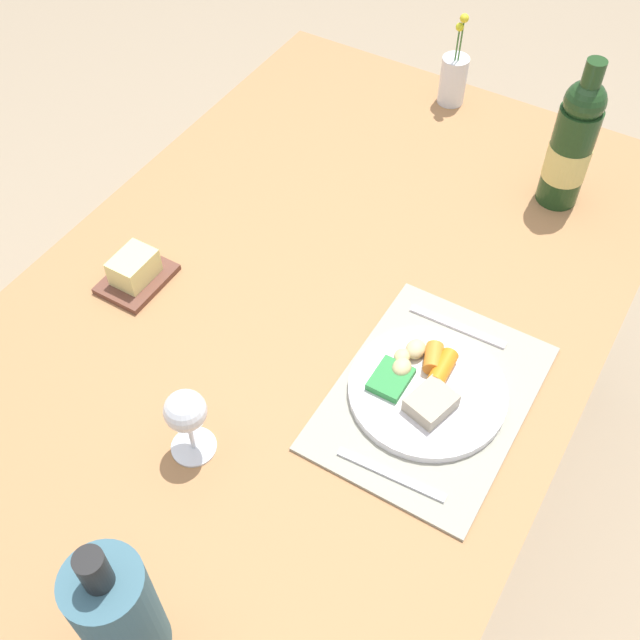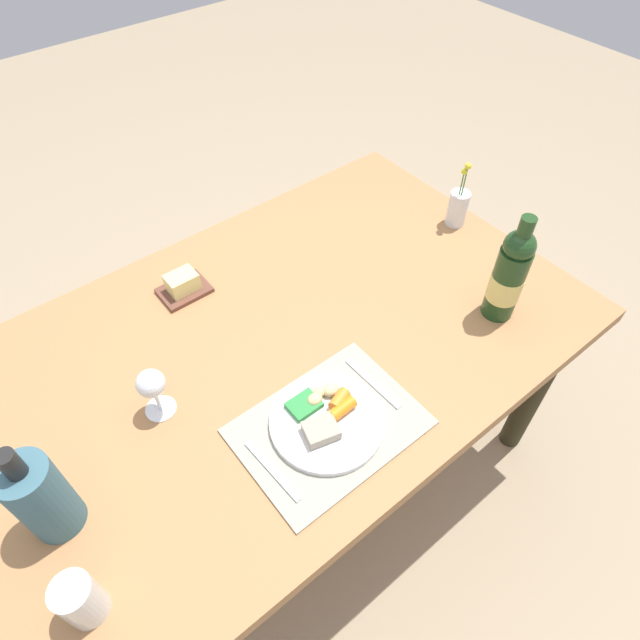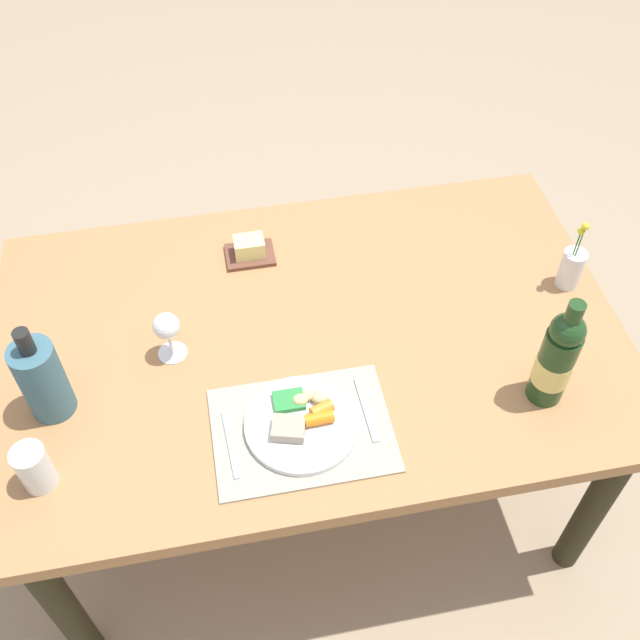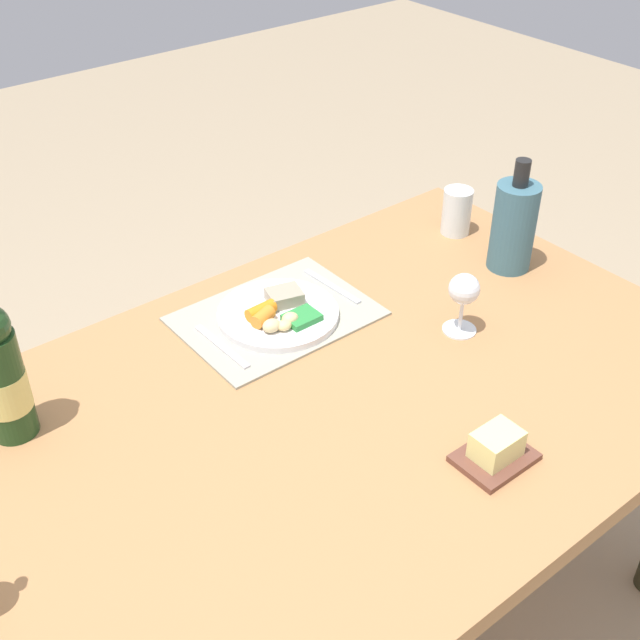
{
  "view_description": "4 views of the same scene",
  "coord_description": "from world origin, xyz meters",
  "px_view_note": "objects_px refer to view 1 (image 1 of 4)",
  "views": [
    {
      "loc": [
        -0.76,
        -0.48,
        1.75
      ],
      "look_at": [
        -0.04,
        -0.05,
        0.74
      ],
      "focal_mm": 43.73,
      "sensor_mm": 36.0,
      "label": 1
    },
    {
      "loc": [
        -0.47,
        -0.74,
        1.77
      ],
      "look_at": [
        0.08,
        -0.06,
        0.78
      ],
      "focal_mm": 30.53,
      "sensor_mm": 36.0,
      "label": 2
    },
    {
      "loc": [
        -0.19,
        -1.15,
        2.11
      ],
      "look_at": [
        0.02,
        -0.03,
        0.78
      ],
      "focal_mm": 41.61,
      "sensor_mm": 36.0,
      "label": 3
    },
    {
      "loc": [
        0.74,
        0.89,
        1.71
      ],
      "look_at": [
        -0.04,
        -0.1,
        0.81
      ],
      "focal_mm": 45.96,
      "sensor_mm": 36.0,
      "label": 4
    }
  ],
  "objects_px": {
    "dinner_plate": "(426,387)",
    "knife": "(457,327)",
    "fork": "(391,475)",
    "wine_bottle": "(572,145)",
    "dining_table": "(308,335)",
    "cooler_bottle": "(118,612)",
    "butter_dish": "(135,272)",
    "flower_vase": "(453,78)",
    "wine_glass": "(183,413)"
  },
  "relations": [
    {
      "from": "fork",
      "to": "dinner_plate",
      "type": "bearing_deg",
      "value": 4.47
    },
    {
      "from": "cooler_bottle",
      "to": "knife",
      "type": "bearing_deg",
      "value": -11.82
    },
    {
      "from": "dining_table",
      "to": "butter_dish",
      "type": "height_order",
      "value": "butter_dish"
    },
    {
      "from": "butter_dish",
      "to": "wine_glass",
      "type": "relative_size",
      "value": 0.97
    },
    {
      "from": "dinner_plate",
      "to": "cooler_bottle",
      "type": "bearing_deg",
      "value": 164.02
    },
    {
      "from": "fork",
      "to": "flower_vase",
      "type": "distance_m",
      "value": 0.97
    },
    {
      "from": "wine_bottle",
      "to": "dinner_plate",
      "type": "bearing_deg",
      "value": 178.11
    },
    {
      "from": "cooler_bottle",
      "to": "wine_bottle",
      "type": "bearing_deg",
      "value": -8.95
    },
    {
      "from": "flower_vase",
      "to": "dining_table",
      "type": "bearing_deg",
      "value": -176.65
    },
    {
      "from": "dining_table",
      "to": "flower_vase",
      "type": "height_order",
      "value": "flower_vase"
    },
    {
      "from": "fork",
      "to": "wine_glass",
      "type": "relative_size",
      "value": 1.29
    },
    {
      "from": "flower_vase",
      "to": "wine_bottle",
      "type": "xyz_separation_m",
      "value": [
        -0.19,
        -0.32,
        0.07
      ]
    },
    {
      "from": "dinner_plate",
      "to": "fork",
      "type": "xyz_separation_m",
      "value": [
        -0.16,
        -0.02,
        -0.01
      ]
    },
    {
      "from": "flower_vase",
      "to": "wine_bottle",
      "type": "height_order",
      "value": "wine_bottle"
    },
    {
      "from": "flower_vase",
      "to": "cooler_bottle",
      "type": "bearing_deg",
      "value": -173.57
    },
    {
      "from": "cooler_bottle",
      "to": "wine_bottle",
      "type": "distance_m",
      "value": 1.12
    },
    {
      "from": "dinner_plate",
      "to": "wine_bottle",
      "type": "xyz_separation_m",
      "value": [
        0.56,
        -0.02,
        0.11
      ]
    },
    {
      "from": "fork",
      "to": "cooler_bottle",
      "type": "height_order",
      "value": "cooler_bottle"
    },
    {
      "from": "dinner_plate",
      "to": "knife",
      "type": "bearing_deg",
      "value": 4.12
    },
    {
      "from": "knife",
      "to": "wine_glass",
      "type": "relative_size",
      "value": 1.3
    },
    {
      "from": "cooler_bottle",
      "to": "wine_bottle",
      "type": "xyz_separation_m",
      "value": [
        1.1,
        -0.17,
        0.02
      ]
    },
    {
      "from": "dining_table",
      "to": "wine_glass",
      "type": "height_order",
      "value": "wine_glass"
    },
    {
      "from": "dining_table",
      "to": "cooler_bottle",
      "type": "relative_size",
      "value": 5.82
    },
    {
      "from": "flower_vase",
      "to": "wine_glass",
      "type": "relative_size",
      "value": 1.6
    },
    {
      "from": "wine_glass",
      "to": "knife",
      "type": "bearing_deg",
      "value": -31.26
    },
    {
      "from": "dining_table",
      "to": "fork",
      "type": "distance_m",
      "value": 0.37
    },
    {
      "from": "flower_vase",
      "to": "butter_dish",
      "type": "xyz_separation_m",
      "value": [
        -0.8,
        0.26,
        -0.03
      ]
    },
    {
      "from": "knife",
      "to": "wine_bottle",
      "type": "xyz_separation_m",
      "value": [
        0.41,
        -0.03,
        0.12
      ]
    },
    {
      "from": "wine_bottle",
      "to": "knife",
      "type": "bearing_deg",
      "value": 175.95
    },
    {
      "from": "dining_table",
      "to": "fork",
      "type": "height_order",
      "value": "fork"
    },
    {
      "from": "dinner_plate",
      "to": "flower_vase",
      "type": "relative_size",
      "value": 1.18
    },
    {
      "from": "dinner_plate",
      "to": "butter_dish",
      "type": "distance_m",
      "value": 0.56
    },
    {
      "from": "cooler_bottle",
      "to": "dining_table",
      "type": "bearing_deg",
      "value": 9.88
    },
    {
      "from": "wine_bottle",
      "to": "dining_table",
      "type": "bearing_deg",
      "value": 150.64
    },
    {
      "from": "wine_bottle",
      "to": "butter_dish",
      "type": "bearing_deg",
      "value": 136.48
    },
    {
      "from": "knife",
      "to": "flower_vase",
      "type": "bearing_deg",
      "value": 24.26
    },
    {
      "from": "dinner_plate",
      "to": "wine_glass",
      "type": "distance_m",
      "value": 0.39
    },
    {
      "from": "flower_vase",
      "to": "wine_glass",
      "type": "xyz_separation_m",
      "value": [
        -1.02,
        -0.04,
        0.04
      ]
    },
    {
      "from": "knife",
      "to": "wine_bottle",
      "type": "bearing_deg",
      "value": -5.51
    },
    {
      "from": "fork",
      "to": "wine_bottle",
      "type": "height_order",
      "value": "wine_bottle"
    },
    {
      "from": "knife",
      "to": "flower_vase",
      "type": "height_order",
      "value": "flower_vase"
    },
    {
      "from": "dinner_plate",
      "to": "knife",
      "type": "height_order",
      "value": "dinner_plate"
    },
    {
      "from": "fork",
      "to": "knife",
      "type": "height_order",
      "value": "same"
    },
    {
      "from": "dinner_plate",
      "to": "fork",
      "type": "bearing_deg",
      "value": -172.31
    },
    {
      "from": "dinner_plate",
      "to": "fork",
      "type": "distance_m",
      "value": 0.16
    },
    {
      "from": "dining_table",
      "to": "butter_dish",
      "type": "relative_size",
      "value": 11.87
    },
    {
      "from": "fork",
      "to": "butter_dish",
      "type": "distance_m",
      "value": 0.59
    },
    {
      "from": "dinner_plate",
      "to": "butter_dish",
      "type": "xyz_separation_m",
      "value": [
        -0.04,
        0.56,
        0.01
      ]
    },
    {
      "from": "knife",
      "to": "cooler_bottle",
      "type": "bearing_deg",
      "value": 166.73
    },
    {
      "from": "dinner_plate",
      "to": "knife",
      "type": "xyz_separation_m",
      "value": [
        0.15,
        0.01,
        -0.01
      ]
    }
  ]
}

